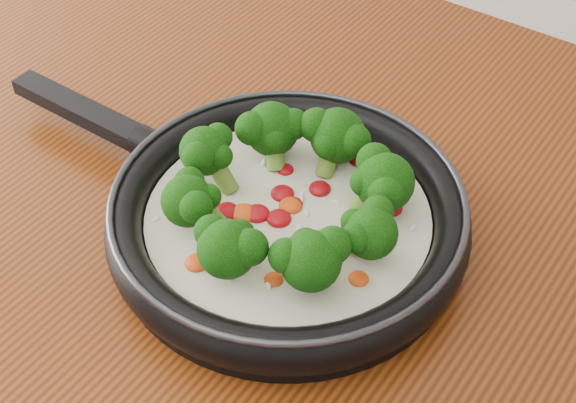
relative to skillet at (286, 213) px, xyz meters
The scene contains 1 object.
skillet is the anchor object (origin of this frame).
Camera 1 is at (0.37, 0.60, 1.46)m, focal length 52.79 mm.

